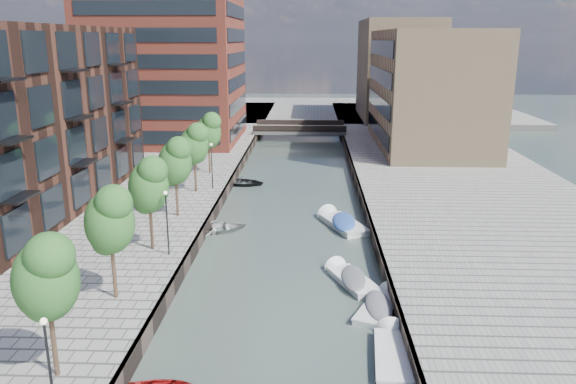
# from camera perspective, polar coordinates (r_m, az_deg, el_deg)

# --- Properties ---
(water) EXTENTS (300.00, 300.00, 0.00)m
(water) POSITION_cam_1_polar(r_m,az_deg,el_deg) (50.42, 0.47, -0.81)
(water) COLOR #38473F
(water) RESTS_ON ground
(quay_right) EXTENTS (20.00, 140.00, 1.00)m
(quay_right) POSITION_cam_1_polar(r_m,az_deg,el_deg) (52.29, 18.28, -0.45)
(quay_right) COLOR gray
(quay_right) RESTS_ON ground
(quay_wall_left) EXTENTS (0.25, 140.00, 1.00)m
(quay_wall_left) POSITION_cam_1_polar(r_m,az_deg,el_deg) (50.84, -6.42, -0.19)
(quay_wall_left) COLOR #332823
(quay_wall_left) RESTS_ON ground
(quay_wall_right) EXTENTS (0.25, 140.00, 1.00)m
(quay_wall_right) POSITION_cam_1_polar(r_m,az_deg,el_deg) (50.46, 7.41, -0.34)
(quay_wall_right) COLOR #332823
(quay_wall_right) RESTS_ON ground
(far_closure) EXTENTS (80.00, 40.00, 1.00)m
(far_closure) POSITION_cam_1_polar(r_m,az_deg,el_deg) (109.25, 1.52, 8.23)
(far_closure) COLOR gray
(far_closure) RESTS_ON ground
(apartment_block) EXTENTS (8.00, 38.00, 14.00)m
(apartment_block) POSITION_cam_1_polar(r_m,az_deg,el_deg) (44.46, -26.86, 5.90)
(apartment_block) COLOR #311A13
(apartment_block) RESTS_ON quay_left
(tower) EXTENTS (18.00, 18.00, 30.00)m
(tower) POSITION_cam_1_polar(r_m,az_deg,el_deg) (75.74, -12.36, 16.50)
(tower) COLOR brown
(tower) RESTS_ON quay_left
(tan_block_near) EXTENTS (12.00, 25.00, 14.00)m
(tan_block_near) POSITION_cam_1_polar(r_m,az_deg,el_deg) (72.12, 14.10, 10.10)
(tan_block_near) COLOR tan
(tan_block_near) RESTS_ON quay_right
(tan_block_far) EXTENTS (12.00, 20.00, 16.00)m
(tan_block_far) POSITION_cam_1_polar(r_m,az_deg,el_deg) (97.61, 11.09, 12.11)
(tan_block_far) COLOR tan
(tan_block_far) RESTS_ON quay_right
(bridge) EXTENTS (13.00, 6.00, 1.30)m
(bridge) POSITION_cam_1_polar(r_m,az_deg,el_deg) (81.40, 1.22, 6.41)
(bridge) COLOR gray
(bridge) RESTS_ON ground
(tree_1) EXTENTS (2.50, 2.50, 5.95)m
(tree_1) POSITION_cam_1_polar(r_m,az_deg,el_deg) (23.54, -23.42, -7.75)
(tree_1) COLOR #382619
(tree_1) RESTS_ON quay_left
(tree_2) EXTENTS (2.50, 2.50, 5.95)m
(tree_2) POSITION_cam_1_polar(r_m,az_deg,el_deg) (29.57, -17.70, -2.57)
(tree_2) COLOR #382619
(tree_2) RESTS_ON quay_left
(tree_3) EXTENTS (2.50, 2.50, 5.95)m
(tree_3) POSITION_cam_1_polar(r_m,az_deg,el_deg) (35.96, -13.99, 0.84)
(tree_3) COLOR #382619
(tree_3) RESTS_ON quay_left
(tree_4) EXTENTS (2.50, 2.50, 5.95)m
(tree_4) POSITION_cam_1_polar(r_m,az_deg,el_deg) (42.54, -11.42, 3.21)
(tree_4) COLOR #382619
(tree_4) RESTS_ON quay_left
(tree_5) EXTENTS (2.50, 2.50, 5.95)m
(tree_5) POSITION_cam_1_polar(r_m,az_deg,el_deg) (49.24, -9.53, 4.93)
(tree_5) COLOR #382619
(tree_5) RESTS_ON quay_left
(tree_6) EXTENTS (2.50, 2.50, 5.95)m
(tree_6) POSITION_cam_1_polar(r_m,az_deg,el_deg) (56.01, -8.09, 6.23)
(tree_6) COLOR #382619
(tree_6) RESTS_ON quay_left
(lamp_0) EXTENTS (0.24, 0.24, 4.12)m
(lamp_0) POSITION_cam_1_polar(r_m,az_deg,el_deg) (21.37, -23.14, -15.51)
(lamp_0) COLOR black
(lamp_0) RESTS_ON quay_left
(lamp_1) EXTENTS (0.24, 0.24, 4.12)m
(lamp_1) POSITION_cam_1_polar(r_m,az_deg,el_deg) (35.18, -12.22, -2.41)
(lamp_1) COLOR black
(lamp_1) RESTS_ON quay_left
(lamp_2) EXTENTS (0.24, 0.24, 4.12)m
(lamp_2) POSITION_cam_1_polar(r_m,az_deg,el_deg) (50.30, -7.76, 3.13)
(lamp_2) COLOR black
(lamp_2) RESTS_ON quay_left
(sloop_3) EXTENTS (5.42, 4.64, 0.95)m
(sloop_3) POSITION_cam_1_polar(r_m,az_deg,el_deg) (42.71, -7.20, -3.96)
(sloop_3) COLOR #B6B6B4
(sloop_3) RESTS_ON ground
(sloop_4) EXTENTS (5.09, 3.98, 0.96)m
(sloop_4) POSITION_cam_1_polar(r_m,az_deg,el_deg) (55.87, -4.79, 0.75)
(sloop_4) COLOR black
(sloop_4) RESTS_ON ground
(motorboat_1) EXTENTS (3.20, 4.69, 1.49)m
(motorboat_1) POSITION_cam_1_polar(r_m,az_deg,el_deg) (31.10, 9.40, -11.33)
(motorboat_1) COLOR silver
(motorboat_1) RESTS_ON ground
(motorboat_2) EXTENTS (2.04, 4.88, 1.58)m
(motorboat_2) POSITION_cam_1_polar(r_m,az_deg,el_deg) (27.28, 10.59, -15.67)
(motorboat_2) COLOR white
(motorboat_2) RESTS_ON ground
(motorboat_3) EXTENTS (3.94, 5.85, 1.85)m
(motorboat_3) POSITION_cam_1_polar(r_m,az_deg,el_deg) (43.75, 5.36, -3.12)
(motorboat_3) COLOR silver
(motorboat_3) RESTS_ON ground
(motorboat_4) EXTENTS (3.24, 4.81, 1.52)m
(motorboat_4) POSITION_cam_1_polar(r_m,az_deg,el_deg) (34.11, 6.31, -8.70)
(motorboat_4) COLOR white
(motorboat_4) RESTS_ON ground
(car) EXTENTS (2.55, 3.87, 1.23)m
(car) POSITION_cam_1_polar(r_m,az_deg,el_deg) (71.74, 10.33, 5.13)
(car) COLOR #9C9DA1
(car) RESTS_ON quay_right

